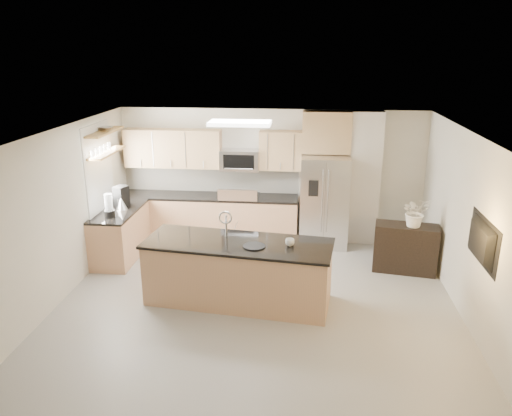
# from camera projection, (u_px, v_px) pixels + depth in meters

# --- Properties ---
(floor) EXTENTS (6.50, 6.50, 0.00)m
(floor) POSITION_uv_depth(u_px,v_px,m) (254.00, 314.00, 7.31)
(floor) COLOR gray
(floor) RESTS_ON ground
(ceiling) EXTENTS (6.00, 6.50, 0.02)m
(ceiling) POSITION_uv_depth(u_px,v_px,m) (254.00, 138.00, 6.51)
(ceiling) COLOR white
(ceiling) RESTS_ON wall_back
(wall_back) EXTENTS (6.00, 0.02, 2.60)m
(wall_back) POSITION_uv_depth(u_px,v_px,m) (271.00, 174.00, 9.98)
(wall_back) COLOR beige
(wall_back) RESTS_ON floor
(wall_front) EXTENTS (6.00, 0.02, 2.60)m
(wall_front) POSITION_uv_depth(u_px,v_px,m) (210.00, 380.00, 3.83)
(wall_front) COLOR beige
(wall_front) RESTS_ON floor
(wall_left) EXTENTS (0.02, 6.50, 2.60)m
(wall_left) POSITION_uv_depth(u_px,v_px,m) (48.00, 224.00, 7.20)
(wall_left) COLOR beige
(wall_left) RESTS_ON floor
(wall_right) EXTENTS (0.02, 6.50, 2.60)m
(wall_right) POSITION_uv_depth(u_px,v_px,m) (479.00, 239.00, 6.62)
(wall_right) COLOR beige
(wall_right) RESTS_ON floor
(back_counter) EXTENTS (3.55, 0.66, 1.44)m
(back_counter) POSITION_uv_depth(u_px,v_px,m) (209.00, 217.00, 10.05)
(back_counter) COLOR tan
(back_counter) RESTS_ON floor
(left_counter) EXTENTS (0.66, 1.50, 0.92)m
(left_counter) POSITION_uv_depth(u_px,v_px,m) (120.00, 234.00, 9.18)
(left_counter) COLOR tan
(left_counter) RESTS_ON floor
(range) EXTENTS (0.76, 0.64, 1.14)m
(range) POSITION_uv_depth(u_px,v_px,m) (240.00, 218.00, 9.99)
(range) COLOR black
(range) RESTS_ON floor
(upper_cabinets) EXTENTS (3.50, 0.33, 0.75)m
(upper_cabinets) POSITION_uv_depth(u_px,v_px,m) (205.00, 149.00, 9.79)
(upper_cabinets) COLOR tan
(upper_cabinets) RESTS_ON wall_back
(microwave) EXTENTS (0.76, 0.40, 0.40)m
(microwave) POSITION_uv_depth(u_px,v_px,m) (240.00, 160.00, 9.75)
(microwave) COLOR #BCBCBE
(microwave) RESTS_ON upper_cabinets
(refrigerator) EXTENTS (0.92, 0.78, 1.78)m
(refrigerator) POSITION_uv_depth(u_px,v_px,m) (324.00, 201.00, 9.65)
(refrigerator) COLOR #BCBCBE
(refrigerator) RESTS_ON floor
(partition_column) EXTENTS (0.60, 0.30, 2.60)m
(partition_column) POSITION_uv_depth(u_px,v_px,m) (364.00, 179.00, 9.67)
(partition_column) COLOR beige
(partition_column) RESTS_ON floor
(window) EXTENTS (0.04, 1.15, 1.65)m
(window) POSITION_uv_depth(u_px,v_px,m) (98.00, 170.00, 8.84)
(window) COLOR white
(window) RESTS_ON wall_left
(shelf_lower) EXTENTS (0.30, 1.20, 0.04)m
(shelf_lower) POSITION_uv_depth(u_px,v_px,m) (106.00, 153.00, 8.83)
(shelf_lower) COLOR olive
(shelf_lower) RESTS_ON wall_left
(shelf_upper) EXTENTS (0.30, 1.20, 0.04)m
(shelf_upper) POSITION_uv_depth(u_px,v_px,m) (104.00, 132.00, 8.71)
(shelf_upper) COLOR olive
(shelf_upper) RESTS_ON wall_left
(ceiling_fixture) EXTENTS (1.00, 0.50, 0.06)m
(ceiling_fixture) POSITION_uv_depth(u_px,v_px,m) (240.00, 123.00, 8.07)
(ceiling_fixture) COLOR white
(ceiling_fixture) RESTS_ON ceiling
(island) EXTENTS (2.91, 1.34, 1.39)m
(island) POSITION_uv_depth(u_px,v_px,m) (238.00, 272.00, 7.56)
(island) COLOR tan
(island) RESTS_ON floor
(credenza) EXTENTS (1.11, 0.61, 0.85)m
(credenza) POSITION_uv_depth(u_px,v_px,m) (405.00, 248.00, 8.61)
(credenza) COLOR black
(credenza) RESTS_ON floor
(cup) EXTENTS (0.15, 0.15, 0.11)m
(cup) POSITION_uv_depth(u_px,v_px,m) (290.00, 242.00, 7.27)
(cup) COLOR white
(cup) RESTS_ON island
(platter) EXTENTS (0.36, 0.36, 0.02)m
(platter) POSITION_uv_depth(u_px,v_px,m) (254.00, 246.00, 7.24)
(platter) COLOR black
(platter) RESTS_ON island
(blender) EXTENTS (0.18, 0.18, 0.42)m
(blender) POSITION_uv_depth(u_px,v_px,m) (109.00, 207.00, 8.60)
(blender) COLOR black
(blender) RESTS_ON left_counter
(kettle) EXTENTS (0.20, 0.20, 0.25)m
(kettle) POSITION_uv_depth(u_px,v_px,m) (121.00, 203.00, 9.04)
(kettle) COLOR #BCBCBE
(kettle) RESTS_ON left_counter
(coffee_maker) EXTENTS (0.27, 0.30, 0.38)m
(coffee_maker) POSITION_uv_depth(u_px,v_px,m) (121.00, 197.00, 9.21)
(coffee_maker) COLOR black
(coffee_maker) RESTS_ON left_counter
(bowl) EXTENTS (0.39, 0.39, 0.08)m
(bowl) POSITION_uv_depth(u_px,v_px,m) (105.00, 128.00, 8.76)
(bowl) COLOR #BCBCBE
(bowl) RESTS_ON shelf_upper
(flower_vase) EXTENTS (0.83, 0.76, 0.77)m
(flower_vase) POSITION_uv_depth(u_px,v_px,m) (416.00, 205.00, 8.31)
(flower_vase) COLOR white
(flower_vase) RESTS_ON credenza
(television) EXTENTS (0.14, 1.08, 0.62)m
(television) POSITION_uv_depth(u_px,v_px,m) (477.00, 241.00, 6.43)
(television) COLOR black
(television) RESTS_ON wall_right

